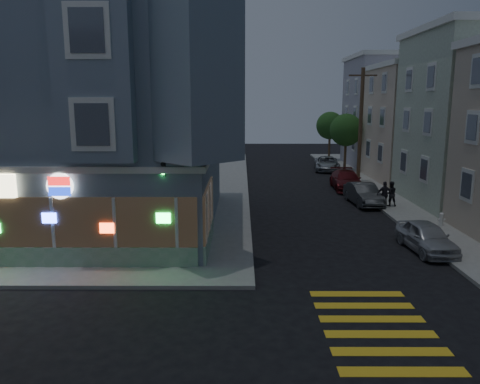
{
  "coord_description": "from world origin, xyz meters",
  "views": [
    {
      "loc": [
        2.51,
        -13.58,
        6.57
      ],
      "look_at": [
        2.45,
        5.51,
        2.85
      ],
      "focal_mm": 35.0,
      "sensor_mm": 36.0,
      "label": 1
    }
  ],
  "objects_px": {
    "street_tree_near": "(346,130)",
    "parked_car_a": "(426,237)",
    "parked_car_d": "(327,164)",
    "street_tree_far": "(330,126)",
    "traffic_signal": "(165,188)",
    "utility_pole": "(361,124)",
    "pedestrian_b": "(385,194)",
    "pedestrian_a": "(391,194)",
    "parked_car_c": "(346,180)",
    "fire_hydrant": "(441,219)",
    "parked_car_b": "(363,194)"
  },
  "relations": [
    {
      "from": "utility_pole",
      "to": "parked_car_a",
      "type": "height_order",
      "value": "utility_pole"
    },
    {
      "from": "street_tree_near",
      "to": "pedestrian_b",
      "type": "xyz_separation_m",
      "value": [
        -0.9,
        -15.46,
        -2.99
      ]
    },
    {
      "from": "street_tree_near",
      "to": "parked_car_a",
      "type": "distance_m",
      "value": 23.91
    },
    {
      "from": "parked_car_c",
      "to": "parked_car_a",
      "type": "bearing_deg",
      "value": -86.63
    },
    {
      "from": "traffic_signal",
      "to": "parked_car_a",
      "type": "bearing_deg",
      "value": 26.54
    },
    {
      "from": "street_tree_far",
      "to": "fire_hydrant",
      "type": "xyz_separation_m",
      "value": [
        0.8,
        -27.76,
        -3.42
      ]
    },
    {
      "from": "street_tree_far",
      "to": "parked_car_a",
      "type": "xyz_separation_m",
      "value": [
        -1.5,
        -31.64,
        -3.27
      ]
    },
    {
      "from": "utility_pole",
      "to": "pedestrian_b",
      "type": "distance_m",
      "value": 10.24
    },
    {
      "from": "parked_car_b",
      "to": "street_tree_near",
      "type": "bearing_deg",
      "value": 77.98
    },
    {
      "from": "utility_pole",
      "to": "street_tree_far",
      "type": "height_order",
      "value": "utility_pole"
    },
    {
      "from": "parked_car_a",
      "to": "traffic_signal",
      "type": "bearing_deg",
      "value": -173.37
    },
    {
      "from": "street_tree_near",
      "to": "parked_car_d",
      "type": "xyz_separation_m",
      "value": [
        -1.5,
        0.97,
        -3.26
      ]
    },
    {
      "from": "street_tree_far",
      "to": "parked_car_b",
      "type": "relative_size",
      "value": 1.26
    },
    {
      "from": "parked_car_a",
      "to": "parked_car_d",
      "type": "bearing_deg",
      "value": 85.85
    },
    {
      "from": "utility_pole",
      "to": "fire_hydrant",
      "type": "bearing_deg",
      "value": -85.84
    },
    {
      "from": "street_tree_near",
      "to": "parked_car_a",
      "type": "relative_size",
      "value": 1.36
    },
    {
      "from": "pedestrian_a",
      "to": "pedestrian_b",
      "type": "relative_size",
      "value": 0.97
    },
    {
      "from": "utility_pole",
      "to": "pedestrian_a",
      "type": "relative_size",
      "value": 5.83
    },
    {
      "from": "utility_pole",
      "to": "pedestrian_b",
      "type": "height_order",
      "value": "utility_pole"
    },
    {
      "from": "street_tree_far",
      "to": "traffic_signal",
      "type": "relative_size",
      "value": 1.16
    },
    {
      "from": "street_tree_far",
      "to": "pedestrian_b",
      "type": "distance_m",
      "value": 23.67
    },
    {
      "from": "pedestrian_a",
      "to": "parked_car_c",
      "type": "distance_m",
      "value": 6.4
    },
    {
      "from": "pedestrian_a",
      "to": "parked_car_c",
      "type": "height_order",
      "value": "pedestrian_a"
    },
    {
      "from": "street_tree_far",
      "to": "pedestrian_b",
      "type": "height_order",
      "value": "street_tree_far"
    },
    {
      "from": "street_tree_near",
      "to": "street_tree_far",
      "type": "relative_size",
      "value": 1.0
    },
    {
      "from": "street_tree_far",
      "to": "traffic_signal",
      "type": "distance_m",
      "value": 36.07
    },
    {
      "from": "parked_car_a",
      "to": "parked_car_d",
      "type": "distance_m",
      "value": 24.61
    },
    {
      "from": "parked_car_b",
      "to": "utility_pole",
      "type": "bearing_deg",
      "value": 73.96
    },
    {
      "from": "street_tree_far",
      "to": "parked_car_a",
      "type": "bearing_deg",
      "value": -92.71
    },
    {
      "from": "parked_car_c",
      "to": "parked_car_d",
      "type": "height_order",
      "value": "parked_car_c"
    },
    {
      "from": "pedestrian_b",
      "to": "parked_car_a",
      "type": "relative_size",
      "value": 0.41
    },
    {
      "from": "parked_car_c",
      "to": "traffic_signal",
      "type": "height_order",
      "value": "traffic_signal"
    },
    {
      "from": "traffic_signal",
      "to": "fire_hydrant",
      "type": "height_order",
      "value": "traffic_signal"
    },
    {
      "from": "street_tree_near",
      "to": "parked_car_c",
      "type": "height_order",
      "value": "street_tree_near"
    },
    {
      "from": "pedestrian_a",
      "to": "pedestrian_b",
      "type": "bearing_deg",
      "value": 37.82
    },
    {
      "from": "utility_pole",
      "to": "traffic_signal",
      "type": "bearing_deg",
      "value": -122.23
    },
    {
      "from": "utility_pole",
      "to": "street_tree_far",
      "type": "bearing_deg",
      "value": 89.18
    },
    {
      "from": "parked_car_b",
      "to": "traffic_signal",
      "type": "bearing_deg",
      "value": -137.35
    },
    {
      "from": "pedestrian_a",
      "to": "fire_hydrant",
      "type": "relative_size",
      "value": 2.23
    },
    {
      "from": "parked_car_b",
      "to": "parked_car_c",
      "type": "distance_m",
      "value": 5.21
    },
    {
      "from": "parked_car_a",
      "to": "traffic_signal",
      "type": "height_order",
      "value": "traffic_signal"
    },
    {
      "from": "pedestrian_b",
      "to": "utility_pole",
      "type": "bearing_deg",
      "value": -91.06
    },
    {
      "from": "parked_car_b",
      "to": "fire_hydrant",
      "type": "xyz_separation_m",
      "value": [
        2.63,
        -5.7,
        -0.18
      ]
    },
    {
      "from": "street_tree_far",
      "to": "fire_hydrant",
      "type": "bearing_deg",
      "value": -88.35
    },
    {
      "from": "parked_car_a",
      "to": "fire_hydrant",
      "type": "relative_size",
      "value": 5.62
    },
    {
      "from": "utility_pole",
      "to": "pedestrian_a",
      "type": "height_order",
      "value": "utility_pole"
    },
    {
      "from": "street_tree_near",
      "to": "parked_car_c",
      "type": "relative_size",
      "value": 1.07
    },
    {
      "from": "parked_car_c",
      "to": "street_tree_far",
      "type": "bearing_deg",
      "value": 86.15
    },
    {
      "from": "pedestrian_b",
      "to": "parked_car_b",
      "type": "height_order",
      "value": "pedestrian_b"
    },
    {
      "from": "traffic_signal",
      "to": "street_tree_near",
      "type": "bearing_deg",
      "value": 79.6
    }
  ]
}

